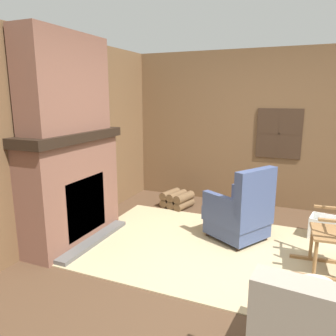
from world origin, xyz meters
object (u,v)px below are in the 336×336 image
(laundry_basket, at_px, (327,228))
(oil_lamp_vase, at_px, (37,127))
(armchair, at_px, (240,214))
(decorative_plate_on_mantel, at_px, (64,121))
(storage_case, at_px, (92,122))
(firewood_stack, at_px, (177,199))

(laundry_basket, distance_m, oil_lamp_vase, 3.71)
(armchair, xyz_separation_m, decorative_plate_on_mantel, (-2.00, -0.78, 1.15))
(oil_lamp_vase, height_order, storage_case, oil_lamp_vase)
(decorative_plate_on_mantel, bearing_deg, armchair, 21.37)
(firewood_stack, height_order, storage_case, storage_case)
(laundry_basket, xyz_separation_m, storage_case, (-3.01, -0.73, 1.31))
(armchair, distance_m, firewood_stack, 1.48)
(storage_case, bearing_deg, decorative_plate_on_mantel, -92.24)
(laundry_basket, xyz_separation_m, oil_lamp_vase, (-3.01, -1.71, 1.33))
(firewood_stack, height_order, decorative_plate_on_mantel, decorative_plate_on_mantel)
(laundry_basket, distance_m, storage_case, 3.36)
(storage_case, bearing_deg, laundry_basket, 13.69)
(decorative_plate_on_mantel, bearing_deg, storage_case, 87.76)
(laundry_basket, bearing_deg, armchair, -155.68)
(firewood_stack, bearing_deg, storage_case, -125.09)
(firewood_stack, relative_size, storage_case, 2.26)
(firewood_stack, bearing_deg, laundry_basket, -10.08)
(laundry_basket, relative_size, decorative_plate_on_mantel, 1.73)
(laundry_basket, bearing_deg, firewood_stack, 169.92)
(firewood_stack, xyz_separation_m, storage_case, (-0.79, -1.13, 1.32))
(storage_case, relative_size, decorative_plate_on_mantel, 0.86)
(armchair, xyz_separation_m, firewood_stack, (-1.19, 0.86, -0.22))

